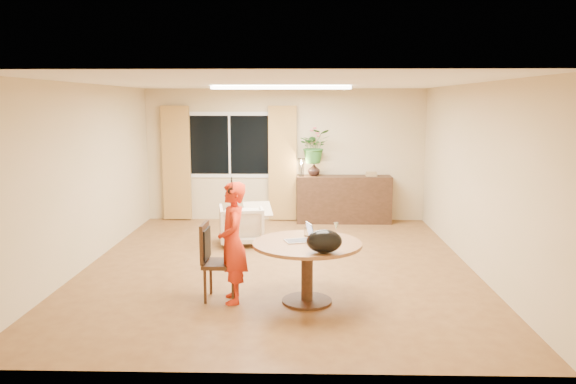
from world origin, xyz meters
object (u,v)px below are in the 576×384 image
Objects in this scene: dining_chair at (221,261)px; armchair at (241,225)px; child at (233,243)px; sideboard at (344,199)px; dining_table at (307,255)px.

dining_chair is 2.64m from armchair.
dining_chair is 0.65× the size of child.
dining_chair reaches higher than sideboard.
sideboard is at bearing 70.56° from dining_chair.
dining_chair reaches higher than dining_table.
sideboard is (1.82, 1.77, 0.13)m from armchair.
dining_chair is (-1.02, 0.08, -0.11)m from dining_table.
dining_table is 1.03m from dining_chair.
dining_table is at bearing 101.66° from armchair.
sideboard reaches higher than dining_table.
child is at bearing 179.18° from dining_table.
child is 2.74m from armchair.
dining_chair reaches higher than armchair.
dining_table is 0.88m from child.
dining_table is at bearing -1.93° from dining_chair.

